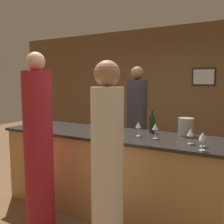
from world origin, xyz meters
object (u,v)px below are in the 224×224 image
Objects in this scene: guest_1 at (107,170)px; ice_bucket at (186,127)px; wine_bottle_0 at (152,124)px; wine_bottle_1 at (98,128)px; bartender at (137,131)px; wine_bottle_2 at (34,117)px; guest_0 at (39,149)px.

ice_bucket is (0.42, 1.15, 0.24)m from guest_1.
wine_bottle_0 is 1.02× the size of wine_bottle_1.
guest_1 is 6.40× the size of wine_bottle_0.
bartender is 1.04× the size of guest_1.
guest_1 is 8.76× the size of ice_bucket.
wine_bottle_2 is at bearing -168.41° from wine_bottle_0.
wine_bottle_1 is (-0.46, -0.56, -0.01)m from wine_bottle_0.
guest_1 is 0.76m from wine_bottle_1.
wine_bottle_2 is (-1.69, -0.35, 0.02)m from wine_bottle_0.
wine_bottle_0 is 1.72m from wine_bottle_2.
guest_1 is at bearing -90.36° from wine_bottle_0.
bartender is at bearing 127.19° from wine_bottle_0.
ice_bucket is (2.10, 0.38, -0.02)m from wine_bottle_2.
wine_bottle_1 is 0.86× the size of wine_bottle_2.
wine_bottle_1 is at bearing 45.57° from guest_0.
bartender is 1.71m from guest_0.
guest_0 is 1.71m from ice_bucket.
guest_1 reaches higher than wine_bottle_2.
wine_bottle_1 is at bearing 128.79° from guest_1.
guest_0 is 6.02× the size of wine_bottle_2.
wine_bottle_2 is (-1.23, 0.21, 0.02)m from wine_bottle_1.
bartender reaches higher than wine_bottle_1.
wine_bottle_2 is 2.13m from ice_bucket.
guest_1 is (0.91, -0.09, -0.05)m from guest_0.
wine_bottle_0 is at bearing 11.59° from wine_bottle_2.
guest_0 reaches higher than wine_bottle_2.
bartender reaches higher than wine_bottle_0.
bartender reaches higher than ice_bucket.
bartender is 1.09m from ice_bucket.
ice_bucket is at bearing 70.10° from guest_1.
bartender is 0.97× the size of guest_0.
wine_bottle_2 reaches higher than wine_bottle_0.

